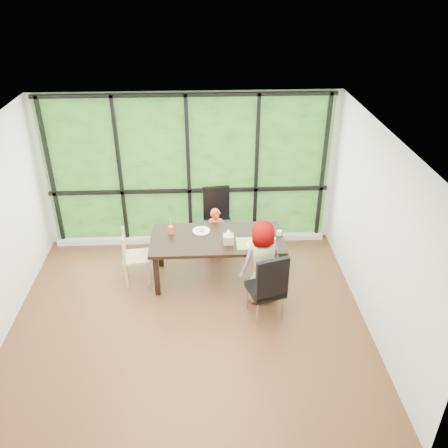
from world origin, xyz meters
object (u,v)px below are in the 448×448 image
(chair_end_beech, at_px, (136,257))
(child_toddler, at_px, (216,234))
(plate_near, at_px, (254,244))
(white_mug, at_px, (279,233))
(tissue_box, at_px, (228,239))
(chair_interior_leather, at_px, (266,285))
(plate_far, at_px, (201,231))
(child_older, at_px, (260,262))
(orange_cup, at_px, (171,230))
(chair_window_leather, at_px, (218,220))
(green_cup, at_px, (273,242))
(dining_table, at_px, (217,258))

(chair_end_beech, relative_size, child_toddler, 0.96)
(plate_near, bearing_deg, white_mug, 32.07)
(white_mug, bearing_deg, tissue_box, -166.10)
(chair_interior_leather, xyz_separation_m, white_mug, (0.33, 0.99, 0.25))
(white_mug, bearing_deg, plate_near, -147.93)
(plate_far, distance_m, plate_near, 0.90)
(chair_interior_leather, bearing_deg, white_mug, -124.87)
(child_older, height_order, orange_cup, child_older)
(chair_end_beech, bearing_deg, plate_near, -103.55)
(child_older, distance_m, orange_cup, 1.51)
(chair_window_leather, bearing_deg, chair_interior_leather, -80.08)
(plate_near, xyz_separation_m, tissue_box, (-0.37, 0.07, 0.06))
(child_older, distance_m, white_mug, 0.70)
(plate_far, bearing_deg, green_cup, -22.84)
(plate_far, bearing_deg, white_mug, -7.82)
(dining_table, bearing_deg, tissue_box, -43.17)
(dining_table, height_order, child_older, child_older)
(plate_near, height_order, orange_cup, orange_cup)
(chair_window_leather, xyz_separation_m, white_mug, (0.92, -0.91, 0.25))
(orange_cup, height_order, tissue_box, tissue_box)
(dining_table, height_order, plate_near, plate_near)
(chair_end_beech, distance_m, plate_near, 1.84)
(chair_window_leather, xyz_separation_m, child_toddler, (-0.05, -0.37, -0.07))
(child_older, height_order, tissue_box, child_older)
(child_toddler, xyz_separation_m, plate_far, (-0.24, -0.37, 0.29))
(chair_end_beech, xyz_separation_m, child_toddler, (1.27, 0.60, 0.02))
(orange_cup, bearing_deg, chair_window_leather, 45.86)
(orange_cup, bearing_deg, green_cup, -14.80)
(plate_near, bearing_deg, chair_interior_leather, -81.94)
(dining_table, relative_size, plate_near, 9.55)
(chair_end_beech, bearing_deg, white_mug, -95.47)
(chair_interior_leather, height_order, orange_cup, chair_interior_leather)
(chair_interior_leather, bearing_deg, child_toddler, -83.81)
(chair_window_leather, relative_size, white_mug, 14.59)
(dining_table, xyz_separation_m, child_older, (0.61, -0.54, 0.28))
(orange_cup, bearing_deg, dining_table, -13.05)
(chair_end_beech, relative_size, plate_near, 4.19)
(chair_end_beech, bearing_deg, orange_cup, -78.46)
(dining_table, distance_m, child_toddler, 0.59)
(dining_table, distance_m, plate_near, 0.70)
(chair_window_leather, xyz_separation_m, chair_end_beech, (-1.31, -0.97, -0.09))
(chair_interior_leather, relative_size, green_cup, 9.10)
(dining_table, bearing_deg, chair_interior_leather, -55.79)
(plate_near, distance_m, orange_cup, 1.32)
(green_cup, bearing_deg, white_mug, 64.70)
(plate_far, height_order, green_cup, green_cup)
(chair_end_beech, bearing_deg, plate_far, -84.45)
(chair_window_leather, height_order, white_mug, chair_window_leather)
(chair_interior_leather, relative_size, chair_end_beech, 1.20)
(green_cup, relative_size, white_mug, 1.60)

